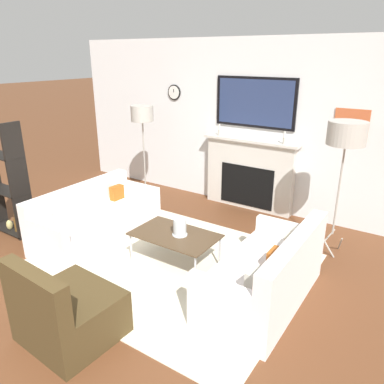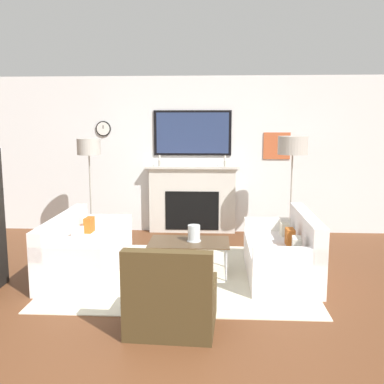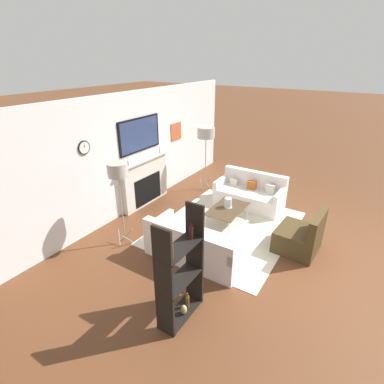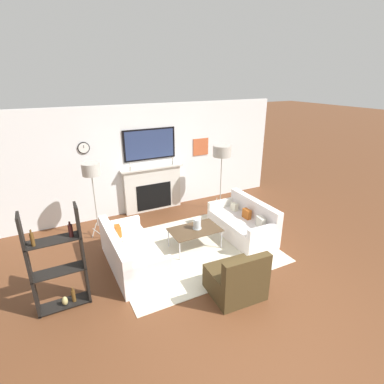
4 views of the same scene
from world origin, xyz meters
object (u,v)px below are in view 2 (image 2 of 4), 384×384
(floor_lamp_right, at_px, (293,147))
(couch_right, at_px, (284,255))
(floor_lamp_left, at_px, (89,149))
(coffee_table, at_px, (189,244))
(couch_left, at_px, (84,252))
(armchair, at_px, (172,301))
(hurricane_candle, at_px, (194,234))

(floor_lamp_right, bearing_deg, couch_right, -101.91)
(couch_right, xyz_separation_m, floor_lamp_left, (-2.85, 1.44, 1.23))
(coffee_table, distance_m, floor_lamp_left, 2.44)
(couch_left, xyz_separation_m, armchair, (1.28, -1.52, 0.01))
(floor_lamp_left, bearing_deg, floor_lamp_right, -0.00)
(couch_right, distance_m, floor_lamp_left, 3.42)
(couch_left, distance_m, couch_right, 2.54)
(floor_lamp_left, height_order, floor_lamp_right, floor_lamp_right)
(floor_lamp_left, distance_m, floor_lamp_right, 3.15)
(armchair, relative_size, floor_lamp_left, 0.50)
(armchair, height_order, floor_lamp_right, floor_lamp_right)
(couch_left, height_order, hurricane_candle, couch_left)
(floor_lamp_right, bearing_deg, armchair, -117.84)
(couch_right, xyz_separation_m, hurricane_candle, (-1.13, 0.05, 0.23))
(armchair, distance_m, coffee_table, 1.56)
(floor_lamp_right, bearing_deg, coffee_table, -136.79)
(couch_left, relative_size, hurricane_candle, 8.45)
(armchair, distance_m, floor_lamp_left, 3.58)
(armchair, relative_size, coffee_table, 0.83)
(coffee_table, height_order, hurricane_candle, hurricane_candle)
(coffee_table, bearing_deg, hurricane_candle, 15.80)
(coffee_table, relative_size, hurricane_candle, 4.82)
(couch_left, relative_size, armchair, 2.12)
(couch_right, relative_size, hurricane_candle, 7.60)
(coffee_table, height_order, floor_lamp_left, floor_lamp_left)
(couch_right, distance_m, coffee_table, 1.20)
(couch_right, bearing_deg, floor_lamp_right, 78.09)
(armchair, relative_size, hurricane_candle, 3.98)
(couch_right, bearing_deg, floor_lamp_left, 153.25)
(coffee_table, distance_m, hurricane_candle, 0.13)
(coffee_table, xyz_separation_m, hurricane_candle, (0.06, 0.02, 0.12))
(armchair, height_order, coffee_table, armchair)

